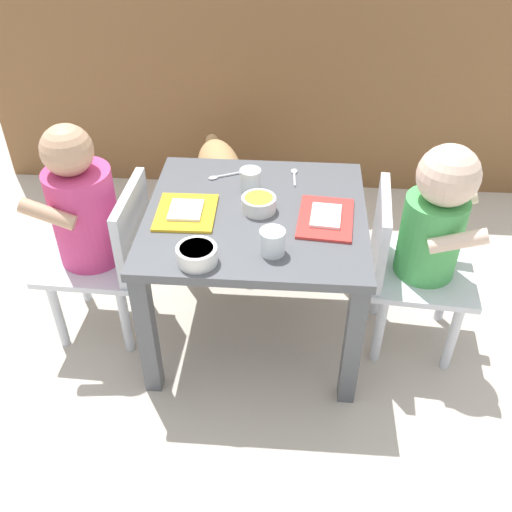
{
  "coord_description": "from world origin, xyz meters",
  "views": [
    {
      "loc": [
        0.09,
        -1.28,
        1.29
      ],
      "look_at": [
        0.0,
        0.0,
        0.28
      ],
      "focal_mm": 40.51,
      "sensor_mm": 36.0,
      "label": 1
    }
  ],
  "objects_px": {
    "water_cup_left": "(250,181)",
    "spoon_by_left_tray": "(221,176)",
    "dog": "(222,177)",
    "veggie_bowl_far": "(197,254)",
    "water_cup_right": "(272,243)",
    "food_tray_left": "(186,212)",
    "seated_child_right": "(429,228)",
    "seated_child_left": "(88,215)",
    "veggie_bowl_near": "(259,203)",
    "dining_table": "(256,233)",
    "food_tray_right": "(326,218)",
    "spoon_by_right_tray": "(294,175)"
  },
  "relations": [
    {
      "from": "water_cup_left",
      "to": "spoon_by_right_tray",
      "type": "bearing_deg",
      "value": 34.31
    },
    {
      "from": "dog",
      "to": "water_cup_right",
      "type": "relative_size",
      "value": 7.57
    },
    {
      "from": "food_tray_left",
      "to": "spoon_by_left_tray",
      "type": "xyz_separation_m",
      "value": [
        0.07,
        0.2,
        -0.0
      ]
    },
    {
      "from": "seated_child_left",
      "to": "veggie_bowl_near",
      "type": "distance_m",
      "value": 0.46
    },
    {
      "from": "veggie_bowl_near",
      "to": "spoon_by_left_tray",
      "type": "height_order",
      "value": "veggie_bowl_near"
    },
    {
      "from": "food_tray_left",
      "to": "veggie_bowl_near",
      "type": "bearing_deg",
      "value": 9.16
    },
    {
      "from": "seated_child_right",
      "to": "veggie_bowl_far",
      "type": "xyz_separation_m",
      "value": [
        -0.58,
        -0.21,
        0.04
      ]
    },
    {
      "from": "food_tray_right",
      "to": "spoon_by_right_tray",
      "type": "relative_size",
      "value": 2.1
    },
    {
      "from": "veggie_bowl_far",
      "to": "spoon_by_right_tray",
      "type": "xyz_separation_m",
      "value": [
        0.22,
        0.42,
        -0.02
      ]
    },
    {
      "from": "seated_child_left",
      "to": "water_cup_right",
      "type": "relative_size",
      "value": 10.54
    },
    {
      "from": "food_tray_right",
      "to": "veggie_bowl_far",
      "type": "xyz_separation_m",
      "value": [
        -0.31,
        -0.2,
        0.02
      ]
    },
    {
      "from": "dog",
      "to": "food_tray_right",
      "type": "bearing_deg",
      "value": -57.02
    },
    {
      "from": "food_tray_left",
      "to": "veggie_bowl_near",
      "type": "xyz_separation_m",
      "value": [
        0.19,
        0.03,
        0.02
      ]
    },
    {
      "from": "dining_table",
      "to": "water_cup_right",
      "type": "height_order",
      "value": "water_cup_right"
    },
    {
      "from": "water_cup_left",
      "to": "spoon_by_left_tray",
      "type": "relative_size",
      "value": 0.66
    },
    {
      "from": "dog",
      "to": "water_cup_right",
      "type": "distance_m",
      "value": 0.75
    },
    {
      "from": "spoon_by_left_tray",
      "to": "spoon_by_right_tray",
      "type": "relative_size",
      "value": 0.96
    },
    {
      "from": "veggie_bowl_near",
      "to": "food_tray_left",
      "type": "bearing_deg",
      "value": -170.84
    },
    {
      "from": "water_cup_left",
      "to": "spoon_by_left_tray",
      "type": "height_order",
      "value": "water_cup_left"
    },
    {
      "from": "food_tray_right",
      "to": "spoon_by_right_tray",
      "type": "bearing_deg",
      "value": 111.71
    },
    {
      "from": "water_cup_right",
      "to": "veggie_bowl_far",
      "type": "relative_size",
      "value": 0.65
    },
    {
      "from": "dining_table",
      "to": "veggie_bowl_far",
      "type": "height_order",
      "value": "veggie_bowl_far"
    },
    {
      "from": "water_cup_right",
      "to": "veggie_bowl_far",
      "type": "bearing_deg",
      "value": -164.43
    },
    {
      "from": "seated_child_left",
      "to": "water_cup_left",
      "type": "distance_m",
      "value": 0.45
    },
    {
      "from": "seated_child_right",
      "to": "spoon_by_right_tray",
      "type": "height_order",
      "value": "seated_child_right"
    },
    {
      "from": "food_tray_left",
      "to": "veggie_bowl_far",
      "type": "relative_size",
      "value": 1.83
    },
    {
      "from": "spoon_by_right_tray",
      "to": "food_tray_right",
      "type": "bearing_deg",
      "value": -68.29
    },
    {
      "from": "seated_child_left",
      "to": "spoon_by_right_tray",
      "type": "height_order",
      "value": "seated_child_left"
    },
    {
      "from": "seated_child_right",
      "to": "food_tray_left",
      "type": "height_order",
      "value": "seated_child_right"
    },
    {
      "from": "spoon_by_left_tray",
      "to": "veggie_bowl_near",
      "type": "bearing_deg",
      "value": -53.77
    },
    {
      "from": "water_cup_left",
      "to": "veggie_bowl_near",
      "type": "xyz_separation_m",
      "value": [
        0.03,
        -0.1,
        -0.01
      ]
    },
    {
      "from": "spoon_by_left_tray",
      "to": "food_tray_left",
      "type": "bearing_deg",
      "value": -109.58
    },
    {
      "from": "seated_child_right",
      "to": "food_tray_left",
      "type": "bearing_deg",
      "value": -179.18
    },
    {
      "from": "dog",
      "to": "food_tray_left",
      "type": "relative_size",
      "value": 2.68
    },
    {
      "from": "veggie_bowl_near",
      "to": "seated_child_right",
      "type": "bearing_deg",
      "value": -2.75
    },
    {
      "from": "water_cup_right",
      "to": "spoon_by_right_tray",
      "type": "relative_size",
      "value": 0.64
    },
    {
      "from": "dog",
      "to": "water_cup_right",
      "type": "bearing_deg",
      "value": -72.64
    },
    {
      "from": "food_tray_left",
      "to": "spoon_by_right_tray",
      "type": "xyz_separation_m",
      "value": [
        0.28,
        0.22,
        -0.0
      ]
    },
    {
      "from": "dining_table",
      "to": "seated_child_right",
      "type": "height_order",
      "value": "seated_child_right"
    },
    {
      "from": "seated_child_left",
      "to": "food_tray_left",
      "type": "bearing_deg",
      "value": -0.92
    },
    {
      "from": "seated_child_right",
      "to": "water_cup_right",
      "type": "height_order",
      "value": "seated_child_right"
    },
    {
      "from": "dining_table",
      "to": "spoon_by_right_tray",
      "type": "height_order",
      "value": "spoon_by_right_tray"
    },
    {
      "from": "dog",
      "to": "veggie_bowl_far",
      "type": "bearing_deg",
      "value": -86.99
    },
    {
      "from": "food_tray_left",
      "to": "veggie_bowl_far",
      "type": "bearing_deg",
      "value": -72.99
    },
    {
      "from": "dog",
      "to": "veggie_bowl_far",
      "type": "distance_m",
      "value": 0.77
    },
    {
      "from": "seated_child_right",
      "to": "food_tray_right",
      "type": "relative_size",
      "value": 3.09
    },
    {
      "from": "dog",
      "to": "spoon_by_left_tray",
      "type": "height_order",
      "value": "spoon_by_left_tray"
    },
    {
      "from": "seated_child_left",
      "to": "spoon_by_left_tray",
      "type": "distance_m",
      "value": 0.39
    },
    {
      "from": "seated_child_right",
      "to": "spoon_by_right_tray",
      "type": "relative_size",
      "value": 6.49
    },
    {
      "from": "dining_table",
      "to": "spoon_by_left_tray",
      "type": "height_order",
      "value": "spoon_by_left_tray"
    }
  ]
}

